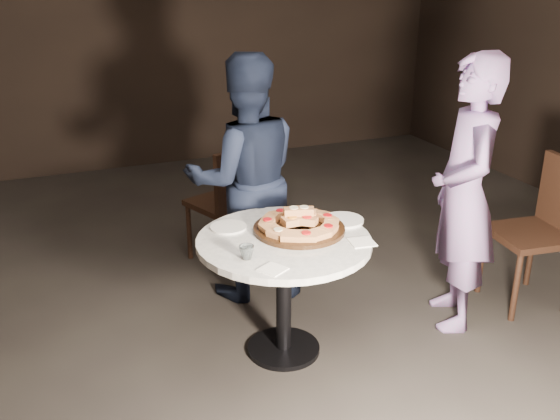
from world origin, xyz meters
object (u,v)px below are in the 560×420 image
water_glass (247,252)px  diner_teal (464,195)px  chair_far (230,197)px  chair_right (545,222)px  serving_board (299,229)px  diner_navy (245,179)px  table (284,260)px  focaccia_pile (300,221)px

water_glass → diner_teal: diner_teal is taller
chair_far → chair_right: size_ratio=0.94×
chair_far → serving_board: bearing=70.9°
diner_teal → diner_navy: bearing=-104.8°
serving_board → diner_navy: size_ratio=0.32×
serving_board → chair_right: chair_right is taller
serving_board → water_glass: water_glass is taller
table → water_glass: bearing=-149.5°
water_glass → chair_far: chair_far is taller
water_glass → diner_teal: (1.25, 0.08, 0.07)m
focaccia_pile → chair_far: (-0.04, 1.03, -0.22)m
water_glass → diner_navy: size_ratio=0.05×
diner_navy → diner_teal: (0.96, -0.75, 0.02)m
chair_right → diner_navy: 1.74m
serving_board → chair_right: size_ratio=0.53×
water_glass → focaccia_pile: bearing=29.9°
chair_right → chair_far: bearing=-120.6°
table → water_glass: size_ratio=16.44×
serving_board → water_glass: 0.40m
focaccia_pile → chair_right: (1.48, -0.13, -0.19)m
focaccia_pile → serving_board: bearing=-142.9°
serving_board → diner_teal: 0.91m
focaccia_pile → chair_right: chair_right is taller
focaccia_pile → diner_navy: (-0.07, 0.63, 0.03)m
chair_far → diner_navy: size_ratio=0.56×
diner_teal → chair_right: bearing=112.0°
table → diner_navy: bearing=86.4°
serving_board → focaccia_pile: (0.00, 0.00, 0.04)m
chair_right → table: bearing=-85.8°
serving_board → water_glass: size_ratio=6.66×
table → diner_teal: diner_teal is taller
diner_navy → water_glass: bearing=79.2°
chair_far → focaccia_pile: bearing=71.1°
water_glass → chair_right: 1.84m
serving_board → chair_far: chair_far is taller
table → focaccia_pile: 0.21m
diner_teal → table: bearing=-70.5°
table → chair_far: (0.07, 1.09, -0.05)m
focaccia_pile → diner_teal: 0.91m
focaccia_pile → diner_navy: size_ratio=0.29×
serving_board → diner_navy: diner_navy is taller
serving_board → chair_right: 1.50m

